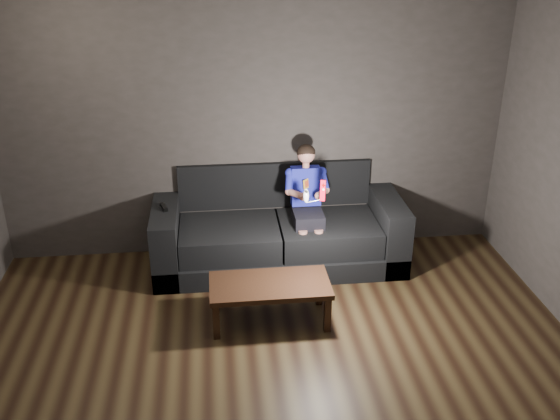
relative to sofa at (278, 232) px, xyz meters
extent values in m
plane|color=black|center=(-0.20, -2.19, -0.31)|extent=(5.00, 5.00, 0.00)
cube|color=#342F2D|center=(-0.20, 0.31, 1.04)|extent=(5.00, 0.04, 2.70)
cube|color=white|center=(-0.20, -2.19, 2.39)|extent=(5.00, 5.00, 0.02)
cube|color=black|center=(0.00, -0.04, -0.20)|extent=(2.44, 1.05, 0.21)
cube|color=black|center=(-0.49, -0.15, 0.03)|extent=(0.96, 0.74, 0.25)
cube|color=black|center=(0.49, -0.15, 0.03)|extent=(0.96, 0.74, 0.25)
cube|color=black|center=(0.00, 0.37, 0.40)|extent=(1.95, 0.24, 0.48)
cube|color=black|center=(-1.10, -0.04, 0.02)|extent=(0.24, 1.05, 0.67)
cube|color=black|center=(1.10, -0.04, 0.02)|extent=(0.24, 1.05, 0.67)
cube|color=black|center=(0.28, -0.16, 0.22)|extent=(0.28, 0.36, 0.13)
cube|color=navy|center=(0.28, 0.02, 0.48)|extent=(0.28, 0.20, 0.40)
cube|color=yellow|center=(0.28, -0.06, 0.54)|extent=(0.09, 0.09, 0.09)
cube|color=#D34820|center=(0.28, -0.06, 0.54)|extent=(0.06, 0.06, 0.06)
cylinder|color=tan|center=(0.28, 0.02, 0.70)|extent=(0.07, 0.07, 0.06)
sphere|color=tan|center=(0.28, 0.02, 0.81)|extent=(0.17, 0.17, 0.17)
ellipsoid|color=black|center=(0.28, 0.03, 0.83)|extent=(0.18, 0.18, 0.15)
cylinder|color=navy|center=(0.10, -0.04, 0.55)|extent=(0.08, 0.21, 0.18)
cylinder|color=navy|center=(0.45, -0.04, 0.55)|extent=(0.08, 0.21, 0.18)
cylinder|color=tan|center=(0.15, -0.19, 0.51)|extent=(0.13, 0.22, 0.10)
cylinder|color=tan|center=(0.41, -0.19, 0.51)|extent=(0.13, 0.22, 0.10)
sphere|color=tan|center=(0.21, -0.28, 0.50)|extent=(0.08, 0.08, 0.08)
sphere|color=tan|center=(0.36, -0.28, 0.50)|extent=(0.08, 0.08, 0.08)
cylinder|color=tan|center=(0.20, -0.35, 0.02)|extent=(0.09, 0.09, 0.32)
cylinder|color=tan|center=(0.35, -0.35, 0.02)|extent=(0.09, 0.09, 0.32)
cube|color=red|center=(0.36, -0.48, 0.64)|extent=(0.07, 0.08, 0.20)
cube|color=#7E0000|center=(0.36, -0.50, 0.70)|extent=(0.03, 0.02, 0.03)
cylinder|color=white|center=(0.36, -0.50, 0.63)|extent=(0.02, 0.01, 0.02)
ellipsoid|color=white|center=(0.21, -0.48, 0.59)|extent=(0.06, 0.08, 0.14)
cylinder|color=black|center=(0.21, -0.51, 0.64)|extent=(0.02, 0.01, 0.02)
cube|color=black|center=(-1.10, -0.09, 0.37)|extent=(0.08, 0.17, 0.03)
cube|color=black|center=(-1.10, -0.04, 0.39)|extent=(0.02, 0.02, 0.00)
cube|color=black|center=(-0.18, -1.06, 0.04)|extent=(1.02, 0.51, 0.05)
cube|color=black|center=(-0.64, -1.27, -0.15)|extent=(0.06, 0.06, 0.32)
cube|color=black|center=(0.28, -1.27, -0.15)|extent=(0.06, 0.06, 0.32)
cube|color=black|center=(-0.64, -0.86, -0.15)|extent=(0.06, 0.06, 0.32)
cube|color=black|center=(0.28, -0.86, -0.15)|extent=(0.06, 0.06, 0.32)
camera|label=1|loc=(-0.59, -5.55, 2.83)|focal=40.00mm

